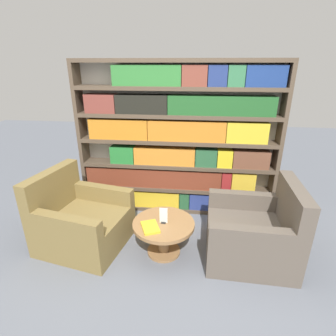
{
  "coord_description": "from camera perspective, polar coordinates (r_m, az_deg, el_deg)",
  "views": [
    {
      "loc": [
        0.26,
        -2.15,
        2.03
      ],
      "look_at": [
        -0.06,
        0.7,
        0.87
      ],
      "focal_mm": 28.0,
      "sensor_mm": 36.0,
      "label": 1
    }
  ],
  "objects": [
    {
      "name": "coffee_table",
      "position": [
        2.99,
        -0.95,
        -13.55
      ],
      "size": [
        0.68,
        0.68,
        0.4
      ],
      "color": "olive",
      "rests_on": "ground_plane"
    },
    {
      "name": "stray_book",
      "position": [
        2.84,
        -3.89,
        -12.72
      ],
      "size": [
        0.24,
        0.28,
        0.03
      ],
      "color": "gold",
      "rests_on": "coffee_table"
    },
    {
      "name": "table_sign",
      "position": [
        2.89,
        -0.98,
        -10.49
      ],
      "size": [
        0.09,
        0.06,
        0.18
      ],
      "color": "black",
      "rests_on": "coffee_table"
    },
    {
      "name": "armchair_left",
      "position": [
        3.3,
        -18.44,
        -10.99
      ],
      "size": [
        1.06,
        1.01,
        0.89
      ],
      "rotation": [
        0.0,
        0.0,
        1.37
      ],
      "color": "olive",
      "rests_on": "ground_plane"
    },
    {
      "name": "armchair_right",
      "position": [
        3.09,
        18.29,
        -13.42
      ],
      "size": [
        0.94,
        0.88,
        0.89
      ],
      "rotation": [
        0.0,
        0.0,
        -1.61
      ],
      "color": "brown",
      "rests_on": "ground_plane"
    },
    {
      "name": "ground_plane",
      "position": [
        2.96,
        -0.42,
        -21.16
      ],
      "size": [
        14.0,
        14.0,
        0.0
      ],
      "primitive_type": "plane",
      "color": "slate"
    },
    {
      "name": "bookshelf",
      "position": [
        3.59,
        2.33,
        5.59
      ],
      "size": [
        2.7,
        0.3,
        2.08
      ],
      "color": "silver",
      "rests_on": "ground_plane"
    }
  ]
}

